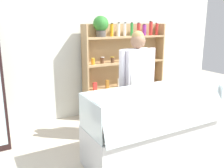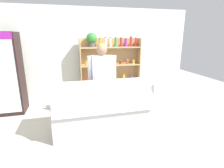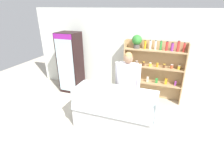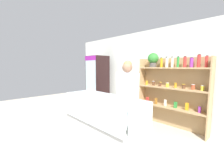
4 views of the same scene
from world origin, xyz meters
TOP-DOWN VIEW (x-y plane):
  - ground_plane at (0.00, 0.00)m, footprint 12.00×12.00m
  - back_wall at (0.00, 2.14)m, footprint 6.80×0.10m
  - drinks_fridge at (-1.86, 1.55)m, footprint 0.68×0.63m
  - shelving_unit at (0.78, 1.88)m, footprint 1.80×0.30m
  - deli_display_case at (0.23, 0.07)m, footprint 1.93×0.76m
  - shop_clerk at (0.36, 0.67)m, footprint 0.65×0.25m

SIDE VIEW (x-z plane):
  - ground_plane at x=0.00m, z-range 0.00..0.00m
  - deli_display_case at x=0.23m, z-range -0.19..0.82m
  - drinks_fridge at x=-1.86m, z-range 0.00..2.00m
  - shop_clerk at x=0.36m, z-range 0.17..1.93m
  - shelving_unit at x=0.78m, z-range 0.14..2.13m
  - back_wall at x=0.00m, z-range 0.00..2.70m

